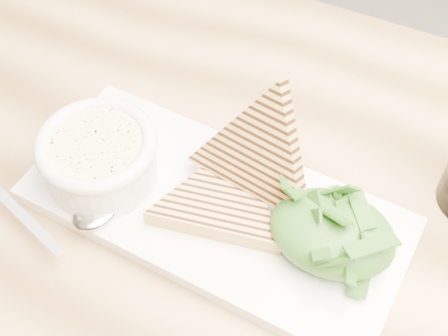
% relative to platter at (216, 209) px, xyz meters
% --- Properties ---
extents(table_leg_bl, '(0.06, 0.06, 0.70)m').
position_rel_platter_xyz_m(table_leg_bl, '(-0.47, 0.30, -0.40)').
color(table_leg_bl, tan).
rests_on(table_leg_bl, ground).
extents(platter, '(0.38, 0.19, 0.02)m').
position_rel_platter_xyz_m(platter, '(0.00, 0.00, 0.00)').
color(platter, white).
rests_on(platter, table_top).
extents(soup_bowl, '(0.11, 0.11, 0.04)m').
position_rel_platter_xyz_m(soup_bowl, '(-0.11, -0.01, 0.03)').
color(soup_bowl, white).
rests_on(soup_bowl, platter).
extents(soup, '(0.09, 0.09, 0.01)m').
position_rel_platter_xyz_m(soup, '(-0.11, -0.01, 0.06)').
color(soup, beige).
rests_on(soup, soup_bowl).
extents(bowl_rim, '(0.11, 0.11, 0.01)m').
position_rel_platter_xyz_m(bowl_rim, '(-0.11, -0.01, 0.06)').
color(bowl_rim, white).
rests_on(bowl_rim, soup_bowl).
extents(sandwich_flat, '(0.17, 0.17, 0.02)m').
position_rel_platter_xyz_m(sandwich_flat, '(0.01, -0.00, 0.02)').
color(sandwich_flat, tan).
rests_on(sandwich_flat, platter).
extents(sandwich_lean, '(0.17, 0.17, 0.17)m').
position_rel_platter_xyz_m(sandwich_lean, '(0.03, 0.04, 0.06)').
color(sandwich_lean, tan).
rests_on(sandwich_lean, sandwich_flat).
extents(salad_base, '(0.11, 0.09, 0.04)m').
position_rel_platter_xyz_m(salad_base, '(0.11, 0.00, 0.03)').
color(salad_base, '#1B3F11').
rests_on(salad_base, platter).
extents(arugula_pile, '(0.11, 0.10, 0.05)m').
position_rel_platter_xyz_m(arugula_pile, '(0.11, 0.00, 0.04)').
color(arugula_pile, '#377420').
rests_on(arugula_pile, platter).
extents(spoon_bowl, '(0.05, 0.06, 0.01)m').
position_rel_platter_xyz_m(spoon_bowl, '(-0.10, -0.06, 0.01)').
color(spoon_bowl, silver).
rests_on(spoon_bowl, platter).
extents(spoon_handle, '(0.12, 0.05, 0.00)m').
position_rel_platter_xyz_m(spoon_handle, '(-0.16, -0.09, 0.01)').
color(spoon_handle, silver).
rests_on(spoon_handle, platter).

